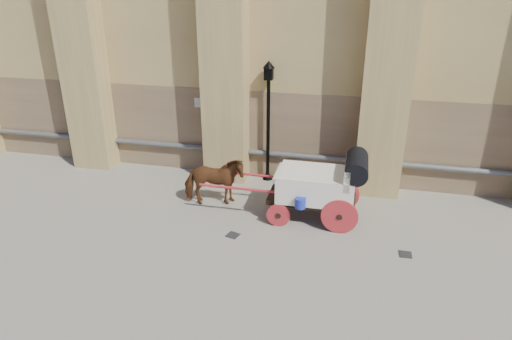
# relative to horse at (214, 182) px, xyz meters

# --- Properties ---
(ground) EXTENTS (90.00, 90.00, 0.00)m
(ground) POSITION_rel_horse_xyz_m (0.81, -1.55, -0.77)
(ground) COLOR gray
(ground) RESTS_ON ground
(horse) EXTENTS (1.97, 1.27, 1.54)m
(horse) POSITION_rel_horse_xyz_m (0.00, 0.00, 0.00)
(horse) COLOR brown
(horse) RESTS_ON ground
(carriage) EXTENTS (4.68, 1.66, 2.05)m
(carriage) POSITION_rel_horse_xyz_m (3.24, -0.13, 0.33)
(carriage) COLOR black
(carriage) RESTS_ON ground
(street_lamp) EXTENTS (0.38, 0.38, 4.05)m
(street_lamp) POSITION_rel_horse_xyz_m (1.20, 2.20, 1.40)
(street_lamp) COLOR black
(street_lamp) RESTS_ON ground
(drain_grate_near) EXTENTS (0.40, 0.40, 0.01)m
(drain_grate_near) POSITION_rel_horse_xyz_m (1.03, -1.61, -0.76)
(drain_grate_near) COLOR black
(drain_grate_near) RESTS_ON ground
(drain_grate_far) EXTENTS (0.32, 0.32, 0.01)m
(drain_grate_far) POSITION_rel_horse_xyz_m (5.54, -1.51, -0.76)
(drain_grate_far) COLOR black
(drain_grate_far) RESTS_ON ground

